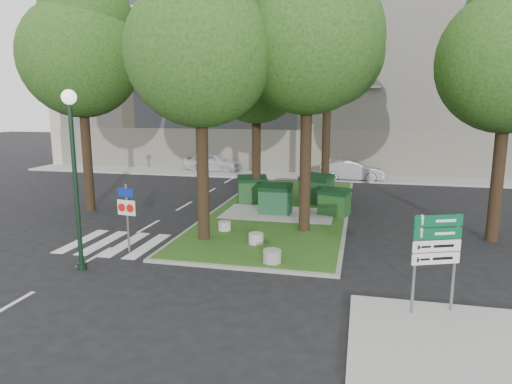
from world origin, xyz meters
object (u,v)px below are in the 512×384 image
(tree_median_near_right, at_px, (311,23))
(dumpster_a, at_px, (252,189))
(dumpster_c, at_px, (316,189))
(tree_median_mid, at_px, (258,63))
(directional_sign, at_px, (436,248))
(dumpster_b, at_px, (276,199))
(litter_bin, at_px, (340,203))
(dumpster_d, at_px, (334,202))
(car_silver, at_px, (351,171))
(traffic_sign_pole, at_px, (127,209))
(street_lamp, at_px, (74,159))
(tree_median_far, at_px, (331,40))
(bollard_left, at_px, (225,226))
(bollard_right, at_px, (272,256))
(bollard_mid, at_px, (256,238))
(car_white, at_px, (213,162))
(tree_street_left, at_px, (82,46))
(tree_median_near_left, at_px, (203,38))

(tree_median_near_right, bearing_deg, dumpster_a, 125.92)
(tree_median_near_right, height_order, dumpster_c, tree_median_near_right)
(tree_median_mid, relative_size, directional_sign, 4.14)
(dumpster_b, relative_size, directional_sign, 0.61)
(dumpster_c, relative_size, litter_bin, 2.99)
(dumpster_d, bearing_deg, dumpster_c, 132.16)
(car_silver, bearing_deg, litter_bin, 172.56)
(traffic_sign_pole, bearing_deg, dumpster_a, 83.87)
(street_lamp, bearing_deg, tree_median_far, 63.66)
(tree_median_near_right, distance_m, tree_median_mid, 5.50)
(bollard_left, xyz_separation_m, bollard_right, (2.56, -3.24, 0.03))
(tree_median_mid, distance_m, bollard_mid, 9.59)
(bollard_left, bearing_deg, bollard_mid, -41.29)
(bollard_right, height_order, litter_bin, litter_bin)
(street_lamp, bearing_deg, car_white, 97.05)
(tree_median_mid, relative_size, car_silver, 2.38)
(bollard_left, height_order, litter_bin, litter_bin)
(dumpster_d, bearing_deg, dumpster_b, -155.71)
(tree_median_mid, relative_size, dumpster_c, 5.33)
(bollard_right, xyz_separation_m, traffic_sign_pole, (-5.13, 0.27, 1.21))
(traffic_sign_pole, bearing_deg, dumpster_b, 67.50)
(litter_bin, bearing_deg, car_silver, 88.14)
(dumpster_a, relative_size, car_silver, 0.41)
(directional_sign, distance_m, car_white, 25.04)
(dumpster_b, bearing_deg, bollard_left, -113.27)
(bollard_mid, bearing_deg, bollard_left, 138.71)
(dumpster_a, relative_size, traffic_sign_pole, 0.72)
(traffic_sign_pole, bearing_deg, car_white, 109.33)
(directional_sign, bearing_deg, bollard_left, 118.82)
(traffic_sign_pole, bearing_deg, directional_sign, -6.64)
(directional_sign, bearing_deg, litter_bin, 83.04)
(car_silver, bearing_deg, bollard_left, 156.16)
(bollard_mid, bearing_deg, tree_median_mid, 102.12)
(tree_street_left, xyz_separation_m, bollard_right, (9.90, -5.56, -7.33))
(tree_median_far, relative_size, dumpster_c, 6.36)
(traffic_sign_pole, bearing_deg, bollard_right, 6.80)
(bollard_left, height_order, bollard_right, bollard_right)
(bollard_left, xyz_separation_m, bollard_mid, (1.62, -1.42, 0.01))
(tree_median_mid, bearing_deg, directional_sign, -58.43)
(tree_median_far, relative_size, tree_street_left, 1.08)
(bollard_left, bearing_deg, tree_median_far, 67.95)
(tree_median_far, distance_m, dumpster_c, 7.85)
(bollard_mid, xyz_separation_m, litter_bin, (2.67, 6.05, 0.12))
(traffic_sign_pole, bearing_deg, tree_median_near_right, 43.26)
(dumpster_d, distance_m, car_silver, 10.29)
(car_white, bearing_deg, litter_bin, -133.53)
(directional_sign, distance_m, car_silver, 19.86)
(tree_median_near_right, distance_m, directional_sign, 9.88)
(dumpster_b, height_order, car_silver, dumpster_b)
(dumpster_b, bearing_deg, tree_median_near_left, -111.39)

